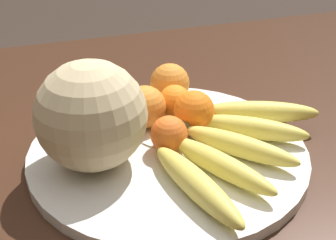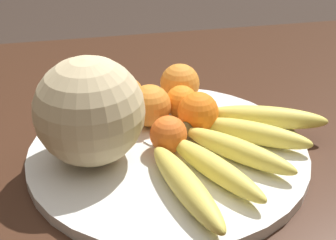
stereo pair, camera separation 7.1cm
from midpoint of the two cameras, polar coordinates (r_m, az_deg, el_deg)
kitchen_table at (r=0.84m, az=-1.32°, el=-7.45°), size 1.65×1.09×0.77m
fruit_bowl at (r=0.74m, az=-2.75°, el=-3.96°), size 0.44×0.44×0.02m
melon at (r=0.68m, az=-12.36°, el=0.44°), size 0.16×0.16×0.16m
banana_bunch at (r=0.71m, az=5.27°, el=-3.09°), size 0.32×0.31×0.04m
orange_front_left at (r=0.83m, az=-8.63°, el=2.73°), size 0.06×0.06×0.06m
orange_front_right at (r=0.78m, az=-5.45°, el=1.54°), size 0.07×0.07×0.07m
orange_mid_center at (r=0.77m, az=0.63°, el=0.92°), size 0.07×0.07×0.07m
orange_back_left at (r=0.86m, az=-2.16°, el=4.46°), size 0.07×0.07×0.07m
orange_back_right at (r=0.72m, az=-2.72°, el=-1.84°), size 0.06×0.06×0.06m
orange_top_small at (r=0.80m, az=-11.74°, el=1.03°), size 0.06×0.06×0.06m
orange_side_extra at (r=0.81m, az=-1.68°, el=2.23°), size 0.06×0.06×0.06m
produce_tag at (r=0.77m, az=-3.50°, el=-2.06°), size 0.07×0.06×0.00m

